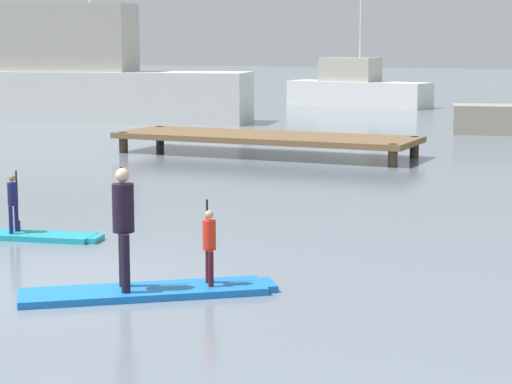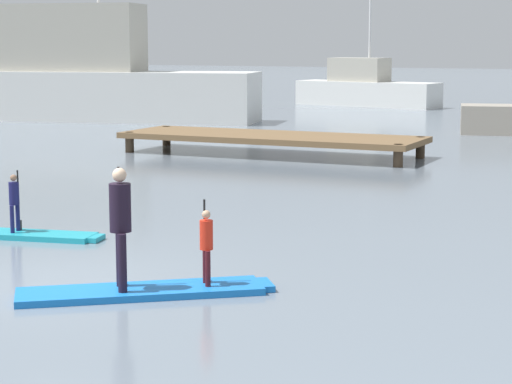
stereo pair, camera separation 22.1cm
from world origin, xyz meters
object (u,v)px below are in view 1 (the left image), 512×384
(paddleboard_far, at_px, (149,292))
(paddler_adult, at_px, (123,220))
(paddler_child_front, at_px, (209,243))
(trawler_grey_distant, at_px, (356,88))
(paddler_child_solo, at_px, (13,200))
(paddleboard_near, at_px, (14,235))
(fishing_boat_white_large, at_px, (88,77))

(paddleboard_far, height_order, paddler_adult, paddler_adult)
(paddler_child_front, bearing_deg, trawler_grey_distant, 105.24)
(paddler_child_front, xyz_separation_m, trawler_grey_distant, (-10.82, 39.72, 0.29))
(paddler_child_solo, xyz_separation_m, paddler_adult, (4.03, -2.73, 0.40))
(paddleboard_far, distance_m, paddler_child_front, 1.09)
(paddler_child_solo, xyz_separation_m, trawler_grey_distant, (-5.83, 37.72, 0.31))
(trawler_grey_distant, bearing_deg, paddleboard_near, -81.22)
(paddler_child_solo, relative_size, paddler_child_front, 0.92)
(paddler_child_solo, relative_size, paddleboard_far, 0.34)
(paddler_child_solo, height_order, trawler_grey_distant, trawler_grey_distant)
(paddleboard_far, distance_m, fishing_boat_white_large, 31.38)
(paddleboard_near, bearing_deg, paddler_child_solo, 83.53)
(paddleboard_near, distance_m, trawler_grey_distant, 38.19)
(fishing_boat_white_large, bearing_deg, paddler_child_front, -53.26)
(paddleboard_far, relative_size, trawler_grey_distant, 0.39)
(paddler_adult, bearing_deg, paddler_child_solo, 145.84)
(paddler_child_front, distance_m, trawler_grey_distant, 41.17)
(fishing_boat_white_large, bearing_deg, paddleboard_near, -59.26)
(paddler_child_front, distance_m, fishing_boat_white_large, 31.32)
(paddler_child_solo, distance_m, paddleboard_far, 5.03)
(paddler_child_solo, height_order, paddler_adult, paddler_adult)
(trawler_grey_distant, bearing_deg, fishing_boat_white_large, -118.34)
(paddler_adult, relative_size, trawler_grey_distant, 0.20)
(paddler_child_solo, distance_m, paddler_adult, 4.88)
(paddler_adult, height_order, paddler_child_front, paddler_adult)
(paddler_child_solo, height_order, paddleboard_far, paddler_child_solo)
(paddleboard_far, distance_m, paddler_adult, 1.09)
(trawler_grey_distant, bearing_deg, paddler_child_solo, -81.22)
(paddleboard_far, relative_size, paddler_child_front, 2.74)
(paddler_child_solo, distance_m, paddler_child_front, 5.38)
(paddler_child_front, relative_size, trawler_grey_distant, 0.14)
(paddler_child_solo, xyz_separation_m, paddler_child_front, (4.99, -2.00, 0.01))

